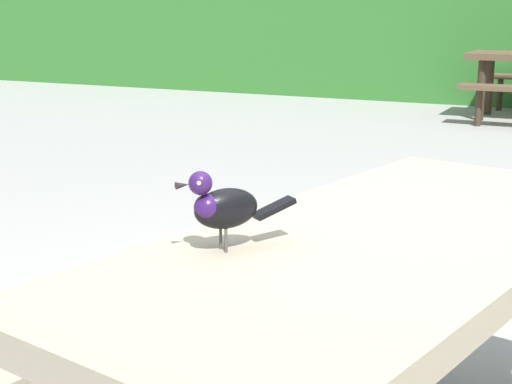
# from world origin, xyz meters

# --- Properties ---
(picnic_table_foreground) EXTENTS (2.00, 2.02, 0.74)m
(picnic_table_foreground) POSITION_xyz_m (0.13, -0.28, 0.56)
(picnic_table_foreground) COLOR gray
(picnic_table_foreground) RESTS_ON ground
(bird_grackle) EXTENTS (0.19, 0.24, 0.18)m
(bird_grackle) POSITION_xyz_m (-0.14, -0.57, 0.84)
(bird_grackle) COLOR black
(bird_grackle) RESTS_ON picnic_table_foreground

